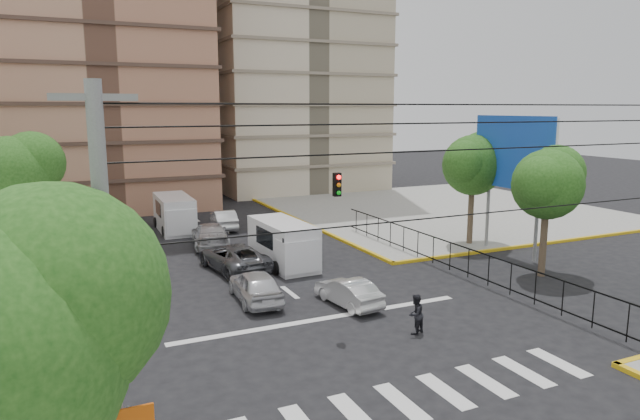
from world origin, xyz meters
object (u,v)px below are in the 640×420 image
van_right_lane (285,245)px  pedestrian_crosswalk (415,314)px  car_silver_front_left (255,286)px  car_white_front_right (348,292)px  traffic_light_nw (107,232)px  van_left_lane (175,215)px

van_right_lane → pedestrian_crosswalk: bearing=-87.3°
car_silver_front_left → car_white_front_right: bearing=151.0°
traffic_light_nw → car_silver_front_left: traffic_light_nw is taller
pedestrian_crosswalk → car_white_front_right: bearing=-100.1°
traffic_light_nw → van_right_lane: traffic_light_nw is taller
van_left_lane → pedestrian_crosswalk: size_ratio=3.53×
car_silver_front_left → van_right_lane: bearing=-121.0°
van_right_lane → van_left_lane: van_left_lane is taller
van_right_lane → traffic_light_nw: bearing=-173.0°
van_right_lane → van_left_lane: 12.33m
van_right_lane → car_white_front_right: bearing=-91.1°
car_silver_front_left → pedestrian_crosswalk: size_ratio=2.74×
car_silver_front_left → pedestrian_crosswalk: pedestrian_crosswalk is taller
van_right_lane → car_silver_front_left: (-3.35, -4.93, -0.46)m
pedestrian_crosswalk → traffic_light_nw: bearing=-65.0°
pedestrian_crosswalk → car_silver_front_left: bearing=-76.9°
car_silver_front_left → van_left_lane: bearing=-85.2°
car_silver_front_left → pedestrian_crosswalk: bearing=128.8°
van_left_lane → car_silver_front_left: 16.67m
car_white_front_right → pedestrian_crosswalk: size_ratio=2.38×
van_right_lane → car_silver_front_left: 5.98m
van_right_lane → car_white_front_right: size_ratio=1.48×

